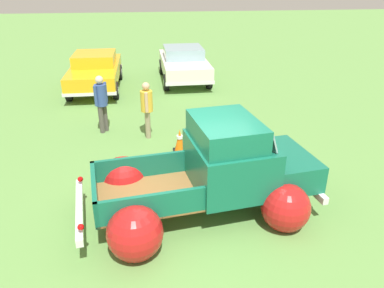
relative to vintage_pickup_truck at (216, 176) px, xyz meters
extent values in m
plane|color=#609347|center=(-0.38, -0.06, -0.76)|extent=(80.00, 80.00, 0.00)
cylinder|color=black|center=(0.92, 1.02, -0.38)|extent=(0.78, 0.33, 0.76)
cylinder|color=silver|center=(0.92, 1.02, -0.38)|extent=(0.37, 0.28, 0.34)
cylinder|color=black|center=(1.18, -0.70, -0.38)|extent=(0.78, 0.33, 0.76)
cylinder|color=silver|center=(1.18, -0.70, -0.38)|extent=(0.37, 0.28, 0.34)
cylinder|color=black|center=(-1.85, 0.60, -0.38)|extent=(0.78, 0.33, 0.76)
cylinder|color=silver|center=(-1.85, 0.60, -0.38)|extent=(0.37, 0.28, 0.34)
cylinder|color=black|center=(-1.59, -1.12, -0.38)|extent=(0.78, 0.33, 0.76)
cylinder|color=silver|center=(-1.59, -1.12, -0.38)|extent=(0.37, 0.28, 0.34)
sphere|color=red|center=(-1.86, 0.65, -0.32)|extent=(1.09, 1.09, 0.96)
sphere|color=red|center=(-1.58, -1.17, -0.32)|extent=(1.09, 1.09, 0.96)
cube|color=olive|center=(-1.32, -0.20, -0.22)|extent=(2.25, 1.83, 0.04)
cube|color=#14664C|center=(-1.43, 0.52, 0.01)|extent=(2.04, 0.38, 0.50)
cube|color=#14664C|center=(-1.22, -0.92, 0.01)|extent=(2.04, 0.38, 0.50)
cube|color=#14664C|center=(-0.35, -0.05, 0.01)|extent=(0.31, 1.53, 0.50)
cube|color=#14664C|center=(-2.30, -0.34, 0.01)|extent=(0.31, 1.53, 0.50)
cube|color=#14664C|center=(0.26, 0.04, 0.24)|extent=(1.69, 1.90, 0.95)
cube|color=#14664C|center=(0.16, 0.02, 0.94)|extent=(1.36, 1.69, 0.45)
cube|color=#8CADB7|center=(0.80, 0.12, 0.92)|extent=(0.36, 1.47, 0.38)
cube|color=#14664C|center=(1.30, 0.19, 0.04)|extent=(1.48, 1.79, 0.55)
sphere|color=red|center=(0.92, 1.05, -0.34)|extent=(1.05, 1.05, 0.92)
sphere|color=red|center=(1.18, -0.73, -0.34)|extent=(1.05, 1.05, 0.92)
cube|color=silver|center=(-2.60, -0.39, -0.30)|extent=(0.41, 1.98, 0.14)
cube|color=silver|center=(1.83, 0.27, -0.30)|extent=(0.41, 1.98, 0.14)
sphere|color=red|center=(-2.68, 0.40, -0.12)|extent=(0.13, 0.13, 0.11)
sphere|color=red|center=(-2.44, -1.16, -0.12)|extent=(0.13, 0.13, 0.11)
cylinder|color=black|center=(-2.46, 7.48, -0.43)|extent=(0.20, 0.66, 0.66)
cylinder|color=silver|center=(-2.46, 7.48, -0.43)|extent=(0.21, 0.30, 0.30)
cylinder|color=black|center=(-4.16, 7.48, -0.43)|extent=(0.20, 0.66, 0.66)
cylinder|color=silver|center=(-4.16, 7.48, -0.43)|extent=(0.21, 0.30, 0.30)
cylinder|color=black|center=(-2.46, 10.28, -0.43)|extent=(0.20, 0.66, 0.66)
cylinder|color=silver|center=(-2.46, 10.28, -0.43)|extent=(0.21, 0.30, 0.30)
cylinder|color=black|center=(-4.17, 10.27, -0.43)|extent=(0.20, 0.66, 0.66)
cylinder|color=silver|center=(-4.17, 10.27, -0.43)|extent=(0.21, 0.30, 0.30)
cube|color=#F2A819|center=(-3.31, 8.88, -0.05)|extent=(1.84, 4.37, 0.55)
cube|color=#F2A819|center=(-3.31, 9.05, 0.45)|extent=(1.59, 1.84, 0.45)
cube|color=silver|center=(-3.32, 11.02, -0.31)|extent=(1.89, 0.10, 0.12)
cube|color=silver|center=(-3.31, 6.74, -0.31)|extent=(1.89, 0.10, 0.12)
cylinder|color=black|center=(1.25, 8.41, -0.43)|extent=(0.21, 0.66, 0.66)
cylinder|color=silver|center=(1.25, 8.41, -0.43)|extent=(0.22, 0.30, 0.30)
cylinder|color=black|center=(-0.50, 8.37, -0.43)|extent=(0.21, 0.66, 0.66)
cylinder|color=silver|center=(-0.50, 8.37, -0.43)|extent=(0.22, 0.30, 0.30)
cylinder|color=black|center=(1.20, 11.11, -0.43)|extent=(0.21, 0.66, 0.66)
cylinder|color=silver|center=(1.20, 11.11, -0.43)|extent=(0.22, 0.30, 0.30)
cylinder|color=black|center=(-0.55, 11.07, -0.43)|extent=(0.21, 0.66, 0.66)
cylinder|color=silver|center=(-0.55, 11.07, -0.43)|extent=(0.22, 0.30, 0.30)
cube|color=silver|center=(0.35, 9.74, -0.05)|extent=(1.94, 4.25, 0.55)
cube|color=#8CADB7|center=(0.35, 9.91, 0.45)|extent=(1.66, 1.80, 0.45)
cube|color=silver|center=(0.31, 11.81, -0.31)|extent=(1.93, 0.14, 0.12)
cube|color=silver|center=(0.39, 7.67, -0.31)|extent=(1.93, 0.14, 0.12)
cylinder|color=gray|center=(-1.30, 3.89, -0.36)|extent=(0.15, 0.15, 0.79)
cylinder|color=gray|center=(-1.30, 3.72, -0.36)|extent=(0.15, 0.15, 0.79)
cylinder|color=gold|center=(-1.30, 3.81, 0.33)|extent=(0.35, 0.35, 0.59)
cylinder|color=gold|center=(-1.30, 4.03, 0.36)|extent=(0.09, 0.09, 0.56)
cylinder|color=#DBAD84|center=(-1.31, 3.59, 0.36)|extent=(0.09, 0.09, 0.56)
sphere|color=#DBAD84|center=(-1.30, 3.81, 0.76)|extent=(0.22, 0.22, 0.21)
cylinder|color=#4C4742|center=(-2.66, 4.27, -0.34)|extent=(0.21, 0.21, 0.83)
cylinder|color=#4C4742|center=(-2.56, 4.41, -0.34)|extent=(0.21, 0.21, 0.83)
cylinder|color=#334C8C|center=(-2.61, 4.34, 0.39)|extent=(0.47, 0.47, 0.62)
cylinder|color=#334C8C|center=(-2.74, 4.16, 0.42)|extent=(0.13, 0.13, 0.59)
cylinder|color=#334C8C|center=(-2.49, 4.52, 0.42)|extent=(0.13, 0.13, 0.59)
sphere|color=beige|center=(-2.61, 4.34, 0.84)|extent=(0.31, 0.31, 0.23)
cube|color=black|center=(-0.48, 2.71, -0.74)|extent=(0.36, 0.36, 0.03)
cone|color=orange|center=(-0.48, 2.71, -0.43)|extent=(0.28, 0.28, 0.60)
cylinder|color=white|center=(-0.48, 2.71, -0.34)|extent=(0.17, 0.17, 0.08)
camera|label=1|loc=(-1.24, -6.21, 3.65)|focal=34.72mm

